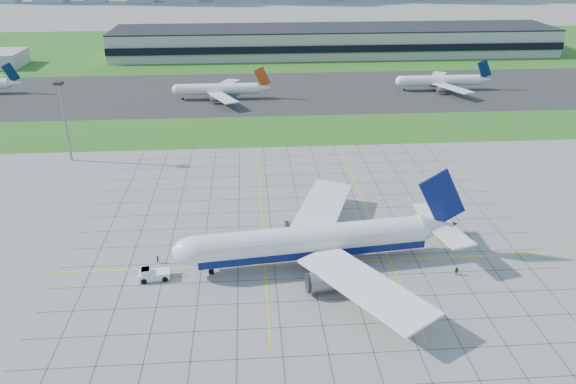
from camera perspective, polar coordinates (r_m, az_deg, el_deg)
name	(u,v)px	position (r m, az deg, el deg)	size (l,w,h in m)	color
ground	(309,258)	(127.80, 2.15, -6.73)	(1400.00, 1400.00, 0.00)	gray
grass_median	(283,130)	(209.45, -0.50, 6.29)	(700.00, 35.00, 0.04)	#315F1B
asphalt_taxiway	(275,92)	(262.05, -1.30, 10.14)	(700.00, 75.00, 0.04)	#383838
grass_far	(266,47)	(369.37, -2.22, 14.49)	(700.00, 145.00, 0.04)	#315F1B
apron_markings	(306,234)	(137.33, 1.83, -4.29)	(120.00, 130.00, 0.03)	#474744
terminal	(335,41)	(347.05, 4.77, 15.07)	(260.00, 43.00, 15.80)	#B7B7B2
light_mast	(64,112)	(189.23, -21.84, 7.56)	(2.50, 2.50, 25.60)	gray
airliner	(314,241)	(123.06, 2.69, -5.04)	(65.36, 65.89, 20.60)	white
pushback_tug	(153,274)	(123.40, -13.58, -8.12)	(9.68, 3.97, 2.66)	white
crew_near	(158,259)	(128.91, -13.09, -6.65)	(0.69, 0.45, 1.89)	black
crew_far	(456,271)	(126.69, 16.74, -7.72)	(0.91, 0.71, 1.88)	black
distant_jet_1	(219,89)	(251.18, -7.00, 10.35)	(40.71, 42.66, 14.08)	white
distant_jet_2	(441,80)	(273.55, 15.28, 10.88)	(42.56, 42.66, 14.08)	white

